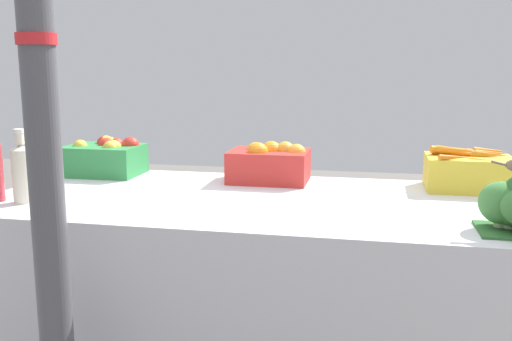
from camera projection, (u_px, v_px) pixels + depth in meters
name	position (u px, v px, depth m)	size (l,w,h in m)	color
market_table	(256.00, 303.00, 2.14)	(1.93, 0.88, 0.81)	silver
support_pole	(39.00, 78.00, 1.46)	(0.10, 0.10, 2.50)	#4C4C51
apple_crate	(105.00, 156.00, 2.49)	(0.32, 0.24, 0.17)	#2D8442
orange_crate	(270.00, 163.00, 2.34)	(0.32, 0.24, 0.17)	red
carrot_crate	(469.00, 171.00, 2.19)	(0.32, 0.24, 0.17)	gold
juice_bottle_cloudy	(22.00, 172.00, 1.97)	(0.07, 0.07, 0.26)	beige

